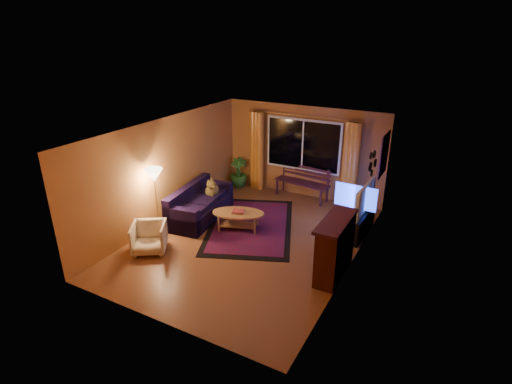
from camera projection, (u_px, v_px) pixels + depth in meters
The scene contains 22 objects.
floor at pixel (250, 240), 8.88m from camera, with size 4.50×6.00×0.02m, color brown.
ceiling at pixel (249, 129), 7.91m from camera, with size 4.50×6.00×0.02m, color white.
wall_back at pixel (303, 152), 10.84m from camera, with size 4.50×0.02×2.50m, color #B77438.
wall_left at pixel (166, 171), 9.39m from camera, with size 0.02×6.00×2.50m, color #B77438.
wall_right at pixel (355, 210), 7.40m from camera, with size 0.02×6.00×2.50m, color #B77438.
window at pixel (303, 145), 10.71m from camera, with size 2.00×0.02×1.30m, color black.
curtain_rod at pixel (303, 116), 10.37m from camera, with size 0.03×0.03×3.20m, color #BF8C3F.
curtain_left at pixel (257, 151), 11.38m from camera, with size 0.36×0.36×2.24m, color orange.
curtain_right at pixel (350, 165), 10.19m from camera, with size 0.36×0.36×2.24m, color orange.
bench at pixel (301, 190), 10.98m from camera, with size 1.52×0.45×0.46m, color #361423.
potted_plant at pixel (238, 173), 11.71m from camera, with size 0.49×0.49×0.87m, color #235B1E.
sofa at pixel (200, 203), 9.75m from camera, with size 0.86×2.00×0.81m, color black.
dog at pixel (212, 188), 10.01m from camera, with size 0.32×0.44×0.48m, color olive, non-canonical shape.
armchair at pixel (149, 236), 8.32m from camera, with size 0.67×0.63×0.69m, color beige.
floor_lamp at pixel (157, 202), 8.89m from camera, with size 0.26×0.26×1.56m, color #BF8C3F.
rug at pixel (250, 225), 9.51m from camera, with size 1.93×3.05×0.02m, color maroon.
coffee_table at pixel (238, 221), 9.27m from camera, with size 1.21×1.21×0.44m, color #B37940.
tv_console at pixel (357, 223), 9.07m from camera, with size 0.43×1.30×0.54m, color black.
television at pixel (360, 198), 8.83m from camera, with size 1.20×0.16×0.69m, color black.
fireplace at pixel (335, 249), 7.44m from camera, with size 0.40×1.20×1.10m, color maroon.
mirror_cluster at pixel (373, 162), 8.27m from camera, with size 0.06×0.60×0.56m, color black, non-canonical shape.
painting at pixel (384, 154), 9.26m from camera, with size 0.04×0.76×0.96m, color #C45227.
Camera 1 is at (3.82, -6.79, 4.38)m, focal length 28.00 mm.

